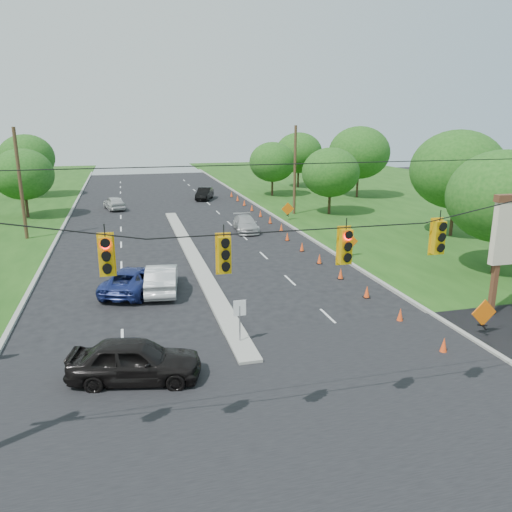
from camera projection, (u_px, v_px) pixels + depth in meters
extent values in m
plane|color=black|center=(281.00, 421.00, 16.29)|extent=(160.00, 160.00, 0.00)
cube|color=black|center=(281.00, 421.00, 16.29)|extent=(160.00, 14.00, 0.02)
cube|color=gray|center=(58.00, 237.00, 41.78)|extent=(0.25, 110.00, 0.16)
cube|color=gray|center=(287.00, 225.00, 46.76)|extent=(0.25, 110.00, 0.16)
cube|color=gray|center=(193.00, 257.00, 35.87)|extent=(1.00, 34.00, 0.18)
cylinder|color=gray|center=(240.00, 325.00, 21.65)|extent=(0.06, 0.06, 1.80)
cube|color=white|center=(240.00, 308.00, 21.44)|extent=(0.55, 0.04, 0.70)
cylinder|color=black|center=(296.00, 216.00, 13.51)|extent=(24.00, 0.04, 0.04)
cube|color=#F4B50B|center=(107.00, 256.00, 12.48)|extent=(0.34, 0.24, 1.00)
cube|color=#F4B50B|center=(224.00, 255.00, 13.27)|extent=(0.34, 0.24, 1.00)
cube|color=#F4B50B|center=(345.00, 247.00, 14.13)|extent=(0.34, 0.24, 1.00)
cube|color=#F4B50B|center=(438.00, 237.00, 14.85)|extent=(0.34, 0.24, 1.00)
cylinder|color=#422D1C|center=(20.00, 185.00, 40.00)|extent=(0.28, 0.28, 9.00)
cylinder|color=#422D1C|center=(295.00, 171.00, 50.82)|extent=(0.28, 0.28, 9.00)
cube|color=#59331E|center=(495.00, 274.00, 24.49)|extent=(0.25, 0.25, 4.40)
cone|color=#FF4D19|center=(444.00, 345.00, 21.00)|extent=(0.32, 0.32, 0.70)
cone|color=#FF4D19|center=(400.00, 315.00, 24.27)|extent=(0.32, 0.32, 0.70)
cone|color=#FF4D19|center=(367.00, 292.00, 27.53)|extent=(0.32, 0.32, 0.70)
cone|color=#FF4D19|center=(341.00, 273.00, 30.79)|extent=(0.32, 0.32, 0.70)
cone|color=#FF4D19|center=(319.00, 259.00, 34.06)|extent=(0.32, 0.32, 0.70)
cone|color=#FF4D19|center=(302.00, 247.00, 37.32)|extent=(0.32, 0.32, 0.70)
cone|color=#FF4D19|center=(287.00, 236.00, 40.58)|extent=(0.32, 0.32, 0.70)
cone|color=#FF4D19|center=(281.00, 227.00, 44.00)|extent=(0.32, 0.32, 0.70)
cone|color=#FF4D19|center=(270.00, 220.00, 47.26)|extent=(0.32, 0.32, 0.70)
cone|color=#FF4D19|center=(260.00, 213.00, 50.52)|extent=(0.32, 0.32, 0.70)
cone|color=#FF4D19|center=(252.00, 208.00, 53.79)|extent=(0.32, 0.32, 0.70)
cone|color=#FF4D19|center=(244.00, 203.00, 57.05)|extent=(0.32, 0.32, 0.70)
cone|color=#FF4D19|center=(238.00, 198.00, 60.31)|extent=(0.32, 0.32, 0.70)
cone|color=#FF4D19|center=(231.00, 194.00, 63.58)|extent=(0.32, 0.32, 0.70)
cube|color=black|center=(482.00, 325.00, 22.54)|extent=(0.06, 0.58, 0.26)
cube|color=black|center=(482.00, 325.00, 22.54)|extent=(0.06, 0.58, 0.26)
cube|color=orange|center=(484.00, 313.00, 22.38)|extent=(1.27, 0.05, 1.27)
cube|color=black|center=(349.00, 250.00, 35.59)|extent=(0.06, 0.58, 0.26)
cube|color=black|center=(349.00, 250.00, 35.59)|extent=(0.06, 0.58, 0.26)
cube|color=orange|center=(350.00, 242.00, 35.44)|extent=(1.27, 0.05, 1.27)
cube|color=black|center=(288.00, 215.00, 48.65)|extent=(0.06, 0.58, 0.26)
cube|color=black|center=(288.00, 215.00, 48.65)|extent=(0.06, 0.58, 0.26)
cube|color=orange|center=(288.00, 209.00, 48.49)|extent=(1.27, 0.05, 1.27)
cylinder|color=black|center=(27.00, 205.00, 49.81)|extent=(0.28, 0.28, 2.52)
ellipsoid|color=#194C14|center=(23.00, 174.00, 48.99)|extent=(5.88, 5.88, 5.04)
cylinder|color=black|center=(30.00, 186.00, 63.25)|extent=(0.28, 0.28, 2.88)
ellipsoid|color=#194C14|center=(27.00, 158.00, 62.32)|extent=(6.72, 6.72, 5.76)
cylinder|color=black|center=(495.00, 252.00, 31.54)|extent=(0.28, 0.28, 2.88)
ellipsoid|color=#194C14|center=(503.00, 197.00, 30.61)|extent=(6.72, 6.72, 5.76)
cylinder|color=black|center=(452.00, 217.00, 41.80)|extent=(0.28, 0.28, 3.24)
ellipsoid|color=#194C14|center=(457.00, 170.00, 40.76)|extent=(7.56, 7.56, 6.48)
cylinder|color=black|center=(329.00, 202.00, 51.61)|extent=(0.28, 0.28, 2.52)
ellipsoid|color=#194C14|center=(331.00, 172.00, 50.80)|extent=(5.88, 5.88, 5.04)
cylinder|color=black|center=(357.00, 185.00, 62.81)|extent=(0.28, 0.28, 3.24)
ellipsoid|color=#194C14|center=(359.00, 153.00, 61.77)|extent=(7.56, 7.56, 6.48)
cylinder|color=black|center=(298.00, 178.00, 72.13)|extent=(0.28, 0.28, 2.88)
ellipsoid|color=#194C14|center=(299.00, 153.00, 71.20)|extent=(6.72, 6.72, 5.76)
cylinder|color=black|center=(272.00, 186.00, 64.17)|extent=(0.28, 0.28, 2.52)
ellipsoid|color=#194C14|center=(272.00, 162.00, 63.36)|extent=(5.88, 5.88, 5.04)
imported|color=black|center=(135.00, 360.00, 18.63)|extent=(5.23, 2.98, 1.68)
imported|color=#BDBDBD|center=(162.00, 278.00, 28.45)|extent=(2.27, 5.01, 1.59)
imported|color=navy|center=(133.00, 280.00, 28.42)|extent=(4.17, 5.73, 1.45)
imported|color=#A4A4A4|center=(246.00, 224.00, 43.90)|extent=(2.20, 4.73, 1.34)
imported|color=#BABABA|center=(114.00, 203.00, 54.54)|extent=(2.71, 4.59, 1.47)
imported|color=black|center=(205.00, 194.00, 61.43)|extent=(2.98, 4.72, 1.47)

